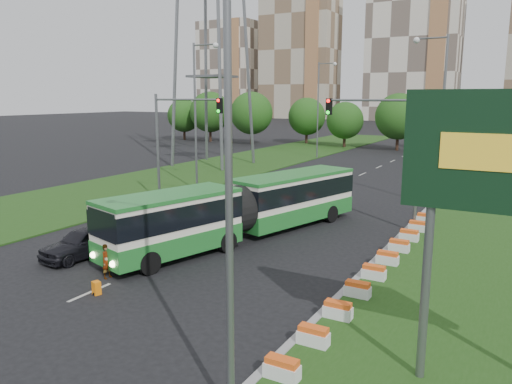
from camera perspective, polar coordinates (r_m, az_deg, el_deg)
The scene contains 16 objects.
ground at distance 24.17m, azimuth -2.85°, elevation -8.02°, with size 360.00×360.00×0.00m, color black.
median_kerb at distance 29.06m, azimuth 16.06°, elevation -4.99°, with size 0.30×60.00×0.18m, color gray.
left_verge at distance 54.22m, azimuth -4.87°, elevation 2.60°, with size 12.00×110.00×0.10m, color #1F4513.
lane_markings at distance 42.89m, azimuth 8.06°, elevation 0.26°, with size 0.20×100.00×0.01m, color #ADACA6, non-canonical shape.
flower_planters at distance 23.14m, azimuth 14.09°, elevation -8.05°, with size 1.10×20.30×0.60m, color white, non-canonical shape.
traffic_mast_median at distance 30.35m, azimuth 15.13°, elevation 5.83°, with size 5.76×0.32×8.00m.
traffic_mast_left at distance 36.33m, azimuth -9.28°, elevation 6.83°, with size 5.76×0.32×8.00m.
street_lamps at distance 33.10m, azimuth 1.93°, elevation 7.71°, with size 36.00×60.00×12.00m, color slate, non-canonical shape.
apartment_tower_west at distance 186.81m, azimuth 5.05°, elevation 15.81°, with size 26.00×15.00×48.00m, color #BBB096.
apartment_tower_cwest at distance 174.31m, azimuth 17.63°, elevation 16.38°, with size 28.00×15.00×52.00m, color silver.
midrise_west at distance 200.68m, azimuth -3.04°, elevation 13.77°, with size 22.00×14.00×36.00m, color silver.
articulated_bus at distance 27.78m, azimuth -1.71°, elevation -1.82°, with size 2.66×17.04×2.81m.
car_left_near at distance 26.14m, azimuth -19.09°, elevation -5.45°, with size 1.77×4.39×1.50m, color black.
car_left_far at distance 36.82m, azimuth -3.85°, elevation -0.38°, with size 1.38×3.95×1.30m, color black.
pedestrian at distance 22.84m, azimuth -16.65°, elevation -7.59°, with size 0.56×0.37×1.53m, color gray.
shopping_trolley at distance 21.33m, azimuth -17.77°, elevation -10.41°, with size 0.32×0.34×0.54m.
Camera 1 is at (12.25, -19.32, 7.83)m, focal length 35.00 mm.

